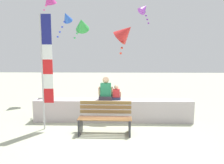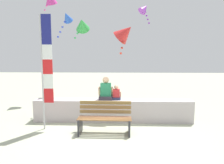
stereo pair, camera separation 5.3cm
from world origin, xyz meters
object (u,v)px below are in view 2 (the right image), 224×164
(kite_red, at_px, (125,33))
(kite_blue, at_px, (67,18))
(person_child, at_px, (116,94))
(kite_green, at_px, (82,24))
(park_bench, at_px, (105,119))
(kite_purple, at_px, (144,9))
(person_adult, at_px, (106,91))
(flag_banner, at_px, (45,65))

(kite_red, bearing_deg, kite_blue, 165.95)
(person_child, xyz_separation_m, kite_green, (-1.41, 1.74, 2.51))
(person_child, relative_size, kite_red, 0.43)
(park_bench, bearing_deg, kite_blue, 124.65)
(person_child, height_order, kite_purple, kite_purple)
(person_adult, height_order, person_child, person_adult)
(person_adult, bearing_deg, kite_blue, 144.09)
(kite_red, bearing_deg, kite_green, 145.19)
(person_child, bearing_deg, kite_red, 61.83)
(person_child, xyz_separation_m, kite_purple, (1.26, 3.34, 3.43))
(park_bench, bearing_deg, flag_banner, 171.33)
(park_bench, xyz_separation_m, kite_red, (0.61, 1.71, 2.58))
(person_child, distance_m, flag_banner, 2.46)
(person_adult, height_order, kite_green, kite_green)
(kite_purple, xyz_separation_m, kite_blue, (-3.14, -2.24, -0.76))
(kite_green, bearing_deg, flag_banner, -104.01)
(kite_red, bearing_deg, kite_purple, 70.87)
(person_adult, distance_m, kite_purple, 4.99)
(person_child, distance_m, kite_purple, 4.95)
(flag_banner, distance_m, kite_purple, 5.91)
(person_adult, distance_m, kite_green, 3.15)
(kite_green, bearing_deg, kite_red, -34.81)
(person_adult, relative_size, kite_red, 0.66)
(park_bench, bearing_deg, person_adult, 91.90)
(person_adult, distance_m, kite_blue, 3.18)
(flag_banner, xyz_separation_m, kite_green, (0.66, 2.63, 1.51))
(person_adult, xyz_separation_m, kite_green, (-1.05, 1.74, 2.40))
(person_child, xyz_separation_m, flag_banner, (-2.06, -0.89, 1.00))
(flag_banner, relative_size, kite_green, 3.55)
(person_adult, distance_m, flag_banner, 2.12)
(park_bench, height_order, kite_red, kite_red)
(kite_purple, distance_m, kite_red, 3.25)
(park_bench, relative_size, kite_blue, 1.51)
(park_bench, bearing_deg, person_child, 74.75)
(park_bench, height_order, person_adult, person_adult)
(flag_banner, bearing_deg, kite_purple, 51.81)
(kite_purple, bearing_deg, person_adult, -115.81)
(person_adult, xyz_separation_m, flag_banner, (-1.71, -0.89, 0.89))
(park_bench, distance_m, kite_purple, 6.19)
(person_child, relative_size, kite_purple, 0.47)
(kite_purple, xyz_separation_m, kite_red, (-0.97, -2.79, -1.37))
(person_child, height_order, flag_banner, flag_banner)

